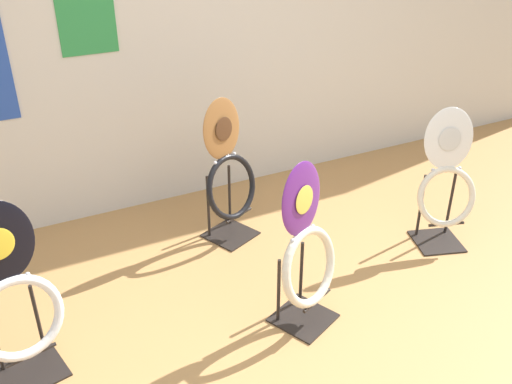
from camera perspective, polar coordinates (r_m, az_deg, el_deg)
wall_back at (r=3.79m, az=-7.62°, el=17.64°), size 8.00×0.07×2.60m
toilet_seat_display_jazz_black at (r=2.73m, az=-22.94°, el=-10.54°), size 0.42×0.33×0.89m
toilet_seat_display_woodgrain at (r=3.49m, az=-2.73°, el=1.43°), size 0.43×0.37×0.91m
toilet_seat_display_purple_note at (r=2.81m, az=5.07°, el=-6.14°), size 0.44×0.37×0.89m
toilet_seat_display_white_plain at (r=3.61m, az=18.47°, el=0.86°), size 0.41×0.35×0.87m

